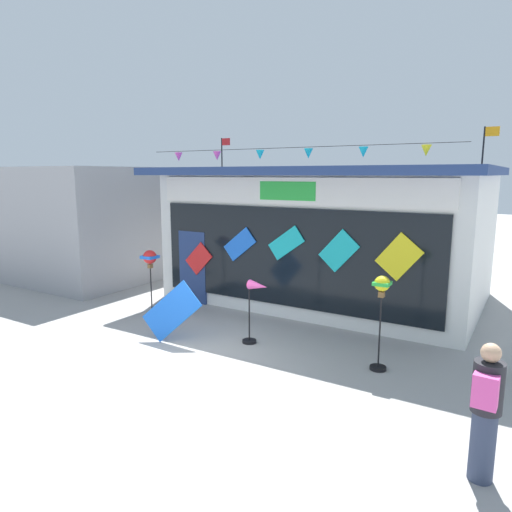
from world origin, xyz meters
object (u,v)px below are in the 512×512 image
(wind_spinner_left, at_px, (256,299))
(person_near_camera, at_px, (486,410))
(wind_spinner_far_left, at_px, (150,263))
(wind_spinner_center_left, at_px, (381,299))
(kite_shop_building, at_px, (330,233))
(display_kite_on_ground, at_px, (172,311))

(wind_spinner_left, relative_size, person_near_camera, 0.82)
(wind_spinner_far_left, bearing_deg, wind_spinner_center_left, -1.88)
(wind_spinner_center_left, relative_size, person_near_camera, 1.05)
(kite_shop_building, xyz_separation_m, display_kite_on_ground, (-1.38, -5.26, -1.21))
(wind_spinner_center_left, distance_m, person_near_camera, 3.16)
(kite_shop_building, distance_m, wind_spinner_center_left, 5.27)
(kite_shop_building, bearing_deg, person_near_camera, -55.13)
(person_near_camera, distance_m, display_kite_on_ground, 6.37)
(display_kite_on_ground, bearing_deg, wind_spinner_center_left, 11.37)
(wind_spinner_far_left, xyz_separation_m, display_kite_on_ground, (1.60, -1.04, -0.71))
(wind_spinner_center_left, bearing_deg, display_kite_on_ground, -168.63)
(person_near_camera, bearing_deg, wind_spinner_far_left, -15.69)
(kite_shop_building, height_order, wind_spinner_far_left, kite_shop_building)
(wind_spinner_left, bearing_deg, display_kite_on_ground, -154.51)
(kite_shop_building, height_order, person_near_camera, kite_shop_building)
(kite_shop_building, xyz_separation_m, person_near_camera, (4.78, -6.86, -0.99))
(wind_spinner_center_left, bearing_deg, kite_shop_building, 122.73)
(wind_spinner_left, xyz_separation_m, person_near_camera, (4.54, -2.38, -0.10))
(kite_shop_building, distance_m, wind_spinner_left, 4.58)
(wind_spinner_far_left, height_order, display_kite_on_ground, wind_spinner_far_left)
(wind_spinner_far_left, bearing_deg, wind_spinner_left, -4.69)
(wind_spinner_far_left, bearing_deg, display_kite_on_ground, -32.99)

